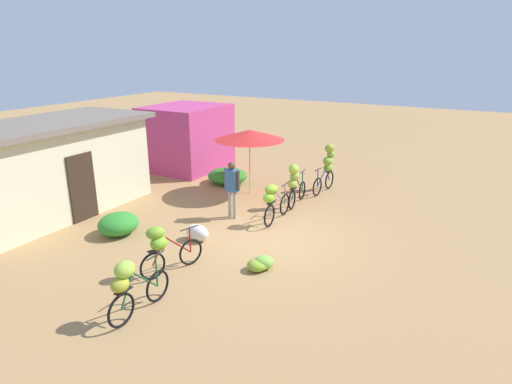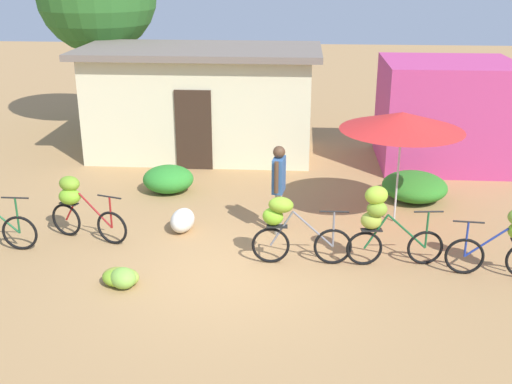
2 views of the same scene
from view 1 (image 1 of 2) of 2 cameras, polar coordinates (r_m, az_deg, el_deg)
name	(u,v)px [view 1 (image 1 of 2)]	position (r m, az deg, el deg)	size (l,w,h in m)	color
ground_plane	(271,237)	(12.06, 1.98, -5.88)	(60.00, 60.00, 0.00)	#A97F4E
building_low	(50,167)	(14.81, -25.00, 2.89)	(6.23, 3.11, 2.83)	beige
shop_pink	(187,137)	(18.87, -8.96, 6.99)	(3.20, 2.80, 2.61)	#BD3B78
hedge_bush_front_left	(118,224)	(12.72, -17.34, -3.95)	(1.14, 1.04, 0.61)	#2F892C
hedge_bush_front_right	(227,176)	(16.69, -3.71, 2.09)	(1.41, 1.50, 0.58)	#2F7D25
market_umbrella	(250,135)	(15.11, -0.83, 7.38)	(2.39, 2.39, 2.25)	beige
bicycle_leftmost	(130,284)	(8.69, -15.96, -11.35)	(1.65, 0.33, 1.24)	black
bicycle_near_pile	(163,245)	(10.09, -11.94, -6.76)	(1.60, 0.66, 1.20)	black
bicycle_center_loaded	(273,200)	(12.75, 2.23, -0.99)	(1.73, 0.42, 1.21)	black
bicycle_by_shop	(295,182)	(14.09, 5.02, 1.35)	(1.68, 0.42, 1.44)	black
bicycle_rightmost	(328,164)	(15.85, 9.22, 3.57)	(1.62, 0.45, 1.69)	black
banana_pile_on_ground	(259,264)	(10.37, 0.45, -9.24)	(0.78, 0.72, 0.33)	#8CA43B
produce_sack	(197,233)	(11.90, -7.57, -5.23)	(0.70, 0.44, 0.44)	silver
person_vendor	(232,184)	(13.07, -3.12, 1.07)	(0.25, 0.57, 1.74)	gray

